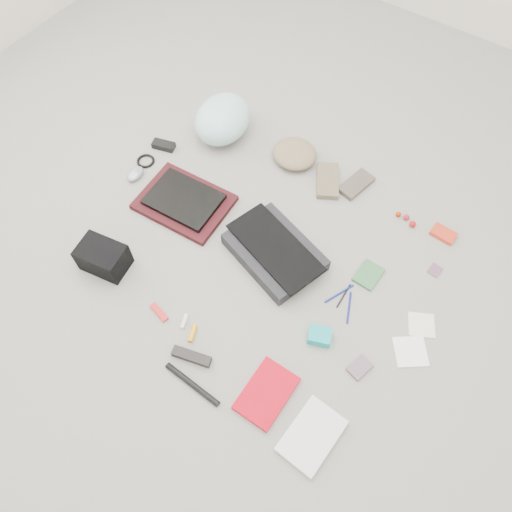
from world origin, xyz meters
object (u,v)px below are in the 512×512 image
Objects in this scene: camera_bag at (103,257)px; accordion_wallet at (320,336)px; messenger_bag at (275,252)px; bike_helmet at (222,119)px; book_red at (266,393)px; laptop at (184,199)px.

camera_bag is 2.19× the size of accordion_wallet.
camera_bag is at bearing -124.91° from messenger_bag.
bike_helmet is (-0.61, 0.46, 0.07)m from messenger_bag.
book_red is 0.31m from accordion_wallet.
accordion_wallet is (0.85, -0.21, -0.02)m from laptop.
messenger_bag is at bearing -45.64° from bike_helmet.
camera_bag reaches higher than book_red.
messenger_bag is 0.77m from bike_helmet.
messenger_bag reaches higher than book_red.
accordion_wallet is (0.35, -0.22, -0.01)m from messenger_bag.
laptop is 0.98× the size of bike_helmet.
laptop is 0.45m from camera_bag.
messenger_bag is 0.41m from accordion_wallet.
camera_bag is at bearing 172.81° from accordion_wallet.
bike_helmet reaches higher than camera_bag.
accordion_wallet is at bearing 80.62° from book_red.
accordion_wallet reaches higher than book_red.
accordion_wallet is (0.97, -0.68, -0.08)m from bike_helmet.
laptop is 1.36× the size of book_red.
laptop is (-0.50, -0.00, 0.01)m from messenger_bag.
laptop is 0.88m from accordion_wallet.
bike_helmet is at bearing 160.26° from messenger_bag.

